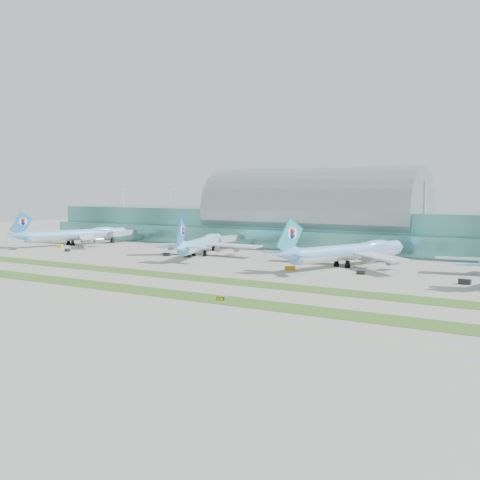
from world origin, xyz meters
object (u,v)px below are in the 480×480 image
Objects in this scene: airliner_a at (77,234)px; taxiway_sign_east at (220,299)px; terminal at (313,221)px; airliner_b at (202,243)px; airliner_c at (349,251)px.

taxiway_sign_east is at bearing -12.88° from airliner_a.
terminal reaches higher than airliner_b.
airliner_b is (90.37, -5.64, -0.18)m from airliner_a.
airliner_a is 1.04× the size of airliner_b.
airliner_a is 0.96× the size of airliner_c.
airliner_c is at bearing -54.22° from terminal.
airliner_b reaches higher than taxiway_sign_east.
airliner_b is (-26.28, -66.37, -8.38)m from terminal.
airliner_b is at bearing 14.27° from airliner_a.
terminal is 5.10× the size of airliner_b.
terminal is 83.59m from airliner_c.
airliner_b is at bearing 117.57° from taxiway_sign_east.
airliner_a is at bearing 138.32° from taxiway_sign_east.
taxiway_sign_east is (72.65, -91.24, -5.35)m from airliner_b.
terminal is at bearing 49.03° from airliner_b.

